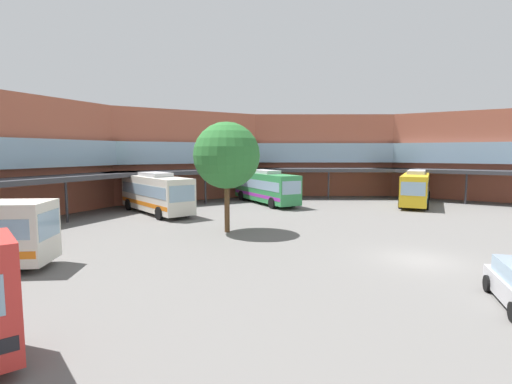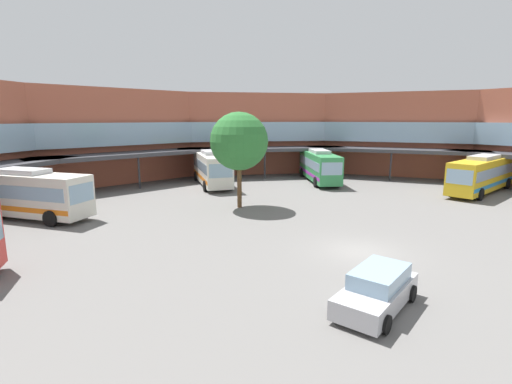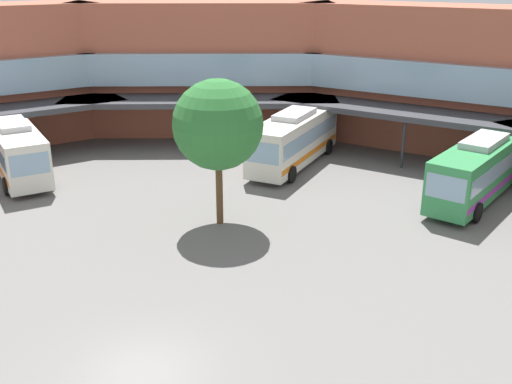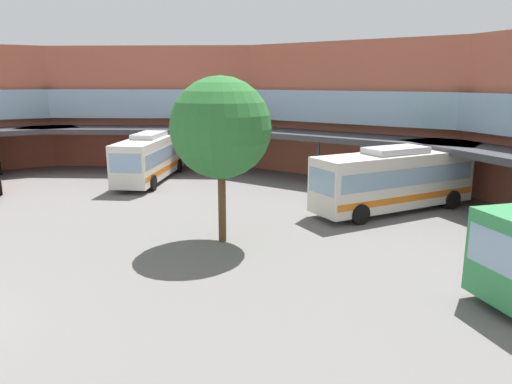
{
  "view_description": "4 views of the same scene",
  "coord_description": "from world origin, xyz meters",
  "views": [
    {
      "loc": [
        -20.32,
        -6.4,
        5.57
      ],
      "look_at": [
        -0.66,
        10.69,
        2.88
      ],
      "focal_mm": 27.16,
      "sensor_mm": 36.0,
      "label": 1
    },
    {
      "loc": [
        -13.88,
        -14.82,
        7.11
      ],
      "look_at": [
        -0.83,
        11.04,
        1.47
      ],
      "focal_mm": 26.59,
      "sensor_mm": 36.0,
      "label": 2
    },
    {
      "loc": [
        8.07,
        -14.89,
        12.65
      ],
      "look_at": [
        0.84,
        11.16,
        2.5
      ],
      "focal_mm": 41.83,
      "sensor_mm": 36.0,
      "label": 3
    },
    {
      "loc": [
        16.56,
        0.26,
        7.41
      ],
      "look_at": [
        1.06,
        12.54,
        2.85
      ],
      "focal_mm": 34.05,
      "sensor_mm": 36.0,
      "label": 4
    }
  ],
  "objects": [
    {
      "name": "ground_plane",
      "position": [
        0.0,
        0.0,
        0.0
      ],
      "size": [
        114.85,
        114.85,
        0.0
      ],
      "primitive_type": "plane",
      "color": "slate"
    },
    {
      "name": "station_building",
      "position": [
        -0.0,
        18.85,
        5.16
      ],
      "size": [
        73.02,
        43.35,
        10.26
      ],
      "color": "#AD5942",
      "rests_on": "ground"
    },
    {
      "name": "bus_0",
      "position": [
        0.1,
        23.41,
        1.89
      ],
      "size": [
        4.38,
        10.47,
        3.73
      ],
      "rotation": [
        0.0,
        0.0,
        4.53
      ],
      "color": "silver",
      "rests_on": "ground"
    },
    {
      "name": "bus_1",
      "position": [
        22.09,
        7.74,
        1.84
      ],
      "size": [
        12.38,
        5.75,
        3.63
      ],
      "rotation": [
        0.0,
        0.0,
        3.42
      ],
      "color": "gold",
      "rests_on": "ground"
    },
    {
      "name": "bus_3",
      "position": [
        11.84,
        20.19,
        1.84
      ],
      "size": [
        6.37,
        10.92,
        3.64
      ],
      "rotation": [
        0.0,
        0.0,
        4.32
      ],
      "color": "#338C4C",
      "rests_on": "ground"
    },
    {
      "name": "plaza_tree",
      "position": [
        -1.54,
        12.59,
        5.32
      ],
      "size": [
        4.59,
        4.59,
        7.64
      ],
      "color": "brown",
      "rests_on": "ground"
    }
  ]
}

